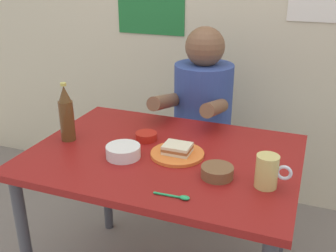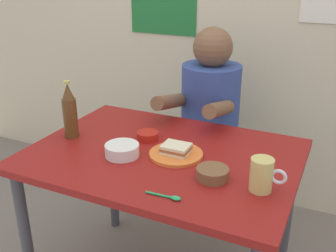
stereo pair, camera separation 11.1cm
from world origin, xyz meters
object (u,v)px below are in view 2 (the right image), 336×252
at_px(dining_table, 163,172).
at_px(sandwich, 176,149).
at_px(stool, 208,169).
at_px(rice_bowl_white, 122,150).
at_px(beer_bottle, 70,112).
at_px(plate_orange, 176,154).
at_px(beer_mug, 262,175).
at_px(person_seated, 210,102).

height_order(dining_table, sandwich, sandwich).
relative_size(stool, rice_bowl_white, 3.21).
bearing_deg(rice_bowl_white, beer_bottle, 167.49).
xyz_separation_m(stool, plate_orange, (0.08, -0.64, 0.40)).
relative_size(dining_table, beer_mug, 8.73).
xyz_separation_m(beer_mug, rice_bowl_white, (-0.57, 0.02, -0.03)).
distance_m(sandwich, rice_bowl_white, 0.22).
bearing_deg(person_seated, rice_bowl_white, -99.63).
bearing_deg(plate_orange, stool, 96.95).
bearing_deg(person_seated, stool, 90.00).
xyz_separation_m(person_seated, plate_orange, (0.08, -0.62, -0.02)).
bearing_deg(sandwich, beer_mug, -17.21).
bearing_deg(beer_mug, beer_bottle, 174.03).
bearing_deg(beer_bottle, dining_table, 3.89).
height_order(beer_bottle, rice_bowl_white, beer_bottle).
bearing_deg(dining_table, sandwich, -5.68).
xyz_separation_m(person_seated, beer_mug, (0.45, -0.74, 0.03)).
distance_m(dining_table, beer_bottle, 0.49).
bearing_deg(beer_bottle, stool, 57.01).
xyz_separation_m(person_seated, beer_bottle, (-0.43, -0.65, 0.09)).
distance_m(stool, beer_bottle, 0.94).
bearing_deg(dining_table, rice_bowl_white, -144.30).
height_order(person_seated, sandwich, person_seated).
relative_size(plate_orange, rice_bowl_white, 1.57).
distance_m(sandwich, beer_bottle, 0.51).
xyz_separation_m(person_seated, sandwich, (0.08, -0.62, 0.01)).
bearing_deg(rice_bowl_white, sandwich, 24.80).
distance_m(sandwich, beer_mug, 0.39).
bearing_deg(plate_orange, person_seated, 97.08).
bearing_deg(beer_mug, person_seated, 121.38).
distance_m(person_seated, rice_bowl_white, 0.73).
height_order(dining_table, plate_orange, plate_orange).
distance_m(stool, rice_bowl_white, 0.85).
relative_size(plate_orange, beer_mug, 1.75).
xyz_separation_m(plate_orange, sandwich, (-0.00, -0.00, 0.02)).
xyz_separation_m(plate_orange, beer_bottle, (-0.51, -0.02, 0.11)).
xyz_separation_m(dining_table, stool, (-0.02, 0.63, -0.30)).
relative_size(person_seated, beer_bottle, 2.75).
bearing_deg(stool, dining_table, -88.63).
distance_m(plate_orange, sandwich, 0.02).
bearing_deg(person_seated, beer_bottle, -123.44).
bearing_deg(beer_mug, sandwich, 162.79).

